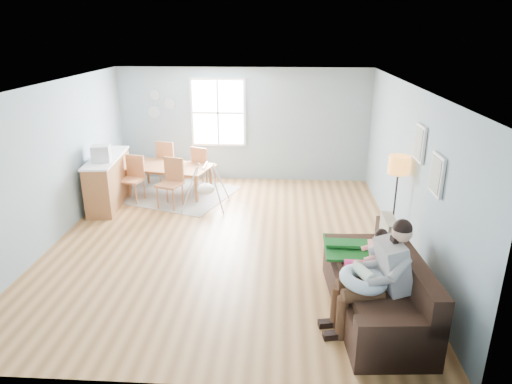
# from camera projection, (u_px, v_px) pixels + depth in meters

# --- Properties ---
(room) EXTENTS (8.40, 9.40, 3.90)m
(room) POSITION_uv_depth(u_px,v_px,m) (224.00, 103.00, 7.28)
(room) COLOR #925F33
(window) EXTENTS (1.32, 0.08, 1.62)m
(window) POSITION_uv_depth(u_px,v_px,m) (218.00, 113.00, 10.83)
(window) COLOR white
(window) RESTS_ON room
(pictures) EXTENTS (0.05, 1.34, 0.74)m
(pictures) POSITION_uv_depth(u_px,v_px,m) (428.00, 158.00, 6.32)
(pictures) COLOR white
(pictures) RESTS_ON room
(wall_plates) EXTENTS (0.67, 0.02, 0.66)m
(wall_plates) POSITION_uv_depth(u_px,v_px,m) (160.00, 104.00, 10.85)
(wall_plates) COLOR #8EA0AB
(wall_plates) RESTS_ON room
(sofa) EXTENTS (1.14, 2.33, 0.92)m
(sofa) POSITION_uv_depth(u_px,v_px,m) (379.00, 292.00, 5.91)
(sofa) COLOR black
(sofa) RESTS_ON room
(green_throw) EXTENTS (1.04, 0.85, 0.04)m
(green_throw) POSITION_uv_depth(u_px,v_px,m) (361.00, 248.00, 6.53)
(green_throw) COLOR #145816
(green_throw) RESTS_ON sofa
(beige_pillow) EXTENTS (0.15, 0.54, 0.54)m
(beige_pillow) POSITION_uv_depth(u_px,v_px,m) (388.00, 237.00, 6.30)
(beige_pillow) COLOR tan
(beige_pillow) RESTS_ON sofa
(father) EXTENTS (1.09, 0.59, 1.48)m
(father) POSITION_uv_depth(u_px,v_px,m) (378.00, 273.00, 5.44)
(father) COLOR gray
(father) RESTS_ON sofa
(nursing_pillow) EXTENTS (0.61, 0.59, 0.24)m
(nursing_pillow) POSITION_uv_depth(u_px,v_px,m) (363.00, 279.00, 5.47)
(nursing_pillow) COLOR #A7BFD1
(nursing_pillow) RESTS_ON father
(infant) EXTENTS (0.25, 0.40, 0.15)m
(infant) POSITION_uv_depth(u_px,v_px,m) (363.00, 271.00, 5.48)
(infant) COLOR white
(infant) RESTS_ON nursing_pillow
(toddler) EXTENTS (0.56, 0.28, 0.88)m
(toddler) POSITION_uv_depth(u_px,v_px,m) (372.00, 254.00, 5.96)
(toddler) COLOR white
(toddler) RESTS_ON sofa
(floor_lamp) EXTENTS (0.33, 0.33, 1.65)m
(floor_lamp) POSITION_uv_depth(u_px,v_px,m) (398.00, 173.00, 7.27)
(floor_lamp) COLOR black
(floor_lamp) RESTS_ON room
(storage_cube) EXTENTS (0.58, 0.54, 0.54)m
(storage_cube) POSITION_uv_depth(u_px,v_px,m) (381.00, 319.00, 5.46)
(storage_cube) COLOR white
(storage_cube) RESTS_ON room
(rug) EXTENTS (3.16, 2.78, 0.01)m
(rug) POSITION_uv_depth(u_px,v_px,m) (171.00, 193.00, 10.40)
(rug) COLOR gray
(rug) RESTS_ON room
(dining_table) EXTENTS (1.98, 1.39, 0.63)m
(dining_table) POSITION_uv_depth(u_px,v_px,m) (170.00, 180.00, 10.29)
(dining_table) COLOR #9B5832
(dining_table) RESTS_ON rug
(chair_sw) EXTENTS (0.52, 0.52, 0.98)m
(chair_sw) POSITION_uv_depth(u_px,v_px,m) (133.00, 175.00, 9.82)
(chair_sw) COLOR #976134
(chair_sw) RESTS_ON rug
(chair_se) EXTENTS (0.58, 0.58, 1.03)m
(chair_se) POSITION_uv_depth(u_px,v_px,m) (172.00, 179.00, 9.46)
(chair_se) COLOR #976134
(chair_se) RESTS_ON rug
(chair_nw) EXTENTS (0.56, 0.56, 1.03)m
(chair_nw) POSITION_uv_depth(u_px,v_px,m) (168.00, 159.00, 10.93)
(chair_nw) COLOR #976134
(chair_nw) RESTS_ON rug
(chair_ne) EXTENTS (0.59, 0.59, 0.98)m
(chair_ne) POSITION_uv_depth(u_px,v_px,m) (202.00, 164.00, 10.60)
(chair_ne) COLOR #976134
(chair_ne) RESTS_ON rug
(counter) EXTENTS (0.73, 1.91, 1.04)m
(counter) POSITION_uv_depth(u_px,v_px,m) (109.00, 180.00, 9.60)
(counter) COLOR #9B5832
(counter) RESTS_ON room
(monitor) EXTENTS (0.41, 0.39, 0.33)m
(monitor) POSITION_uv_depth(u_px,v_px,m) (101.00, 153.00, 9.03)
(monitor) COLOR silver
(monitor) RESTS_ON counter
(baby_swing) EXTENTS (0.89, 0.91, 0.90)m
(baby_swing) POSITION_uv_depth(u_px,v_px,m) (206.00, 188.00, 9.48)
(baby_swing) COLOR silver
(baby_swing) RESTS_ON room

